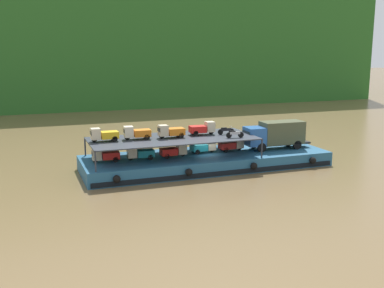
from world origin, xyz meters
TOP-DOWN VIEW (x-y plane):
  - ground_plane at (0.00, 0.00)m, footprint 400.00×400.00m
  - hillside_far_bank at (0.00, 69.33)m, footprint 128.04×40.57m
  - cargo_barge at (0.00, -0.03)m, footprint 26.50×8.64m
  - covered_lorry at (8.27, -0.25)m, footprint 7.90×2.45m
  - cargo_rack at (-3.80, 0.00)m, footprint 17.30×7.26m
  - mini_truck_lower_stern at (-10.86, 0.12)m, footprint 2.79×1.29m
  - mini_truck_lower_aft at (-7.34, -0.10)m, footprint 2.79×1.28m
  - mini_truck_lower_mid at (-3.76, -0.22)m, footprint 2.77×1.25m
  - mini_truck_lower_fore at (-0.12, 0.57)m, footprint 2.79×1.29m
  - mini_truck_lower_bow at (3.21, 0.52)m, footprint 2.79×1.28m
  - mini_truck_upper_stern at (-10.83, 0.57)m, footprint 2.75×1.22m
  - mini_truck_upper_mid at (-7.49, 0.55)m, footprint 2.79×1.29m
  - mini_truck_upper_fore at (-3.95, 0.15)m, footprint 2.77×1.25m
  - mini_truck_upper_bow at (-0.20, 0.68)m, footprint 2.76×1.24m
  - motorcycle_upper_port at (2.29, -2.18)m, footprint 1.90×0.55m
  - motorcycle_upper_centre at (2.25, 0.00)m, footprint 1.90×0.55m

SIDE VIEW (x-z plane):
  - ground_plane at x=0.00m, z-range 0.00..0.00m
  - cargo_barge at x=0.00m, z-range 0.00..1.50m
  - mini_truck_lower_stern at x=-10.86m, z-range 1.50..2.88m
  - mini_truck_lower_aft at x=-7.34m, z-range 1.50..2.88m
  - mini_truck_lower_mid at x=-3.76m, z-range 1.50..2.88m
  - mini_truck_lower_fore at x=-0.12m, z-range 1.50..2.88m
  - mini_truck_lower_bow at x=3.21m, z-range 1.50..2.88m
  - covered_lorry at x=8.27m, z-range 1.64..4.74m
  - cargo_rack at x=-3.80m, z-range 2.43..4.43m
  - motorcycle_upper_port at x=2.29m, z-range 3.50..4.37m
  - motorcycle_upper_centre at x=2.25m, z-range 3.50..4.37m
  - mini_truck_upper_stern at x=-10.83m, z-range 3.50..4.88m
  - mini_truck_upper_mid at x=-7.49m, z-range 3.50..4.88m
  - mini_truck_upper_fore at x=-3.95m, z-range 3.50..4.88m
  - mini_truck_upper_bow at x=-0.20m, z-range 3.50..4.88m
  - hillside_far_bank at x=0.00m, z-range 1.82..30.68m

